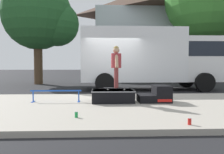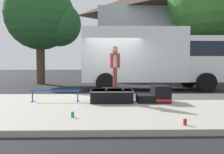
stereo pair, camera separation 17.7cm
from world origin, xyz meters
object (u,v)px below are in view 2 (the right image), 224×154
object	(u,v)px
kicker_ramp	(156,95)
street_tree_neighbour	(213,1)
soda_can_b	(73,114)
skate_box	(112,96)
soda_can	(185,122)
box_truck	(152,57)
skateboard	(115,88)
street_tree_main	(44,18)
skater_kid	(115,63)
grind_rail	(55,93)

from	to	relation	value
kicker_ramp	street_tree_neighbour	world-z (taller)	street_tree_neighbour
soda_can_b	skate_box	bearing A→B (deg)	66.69
soda_can	box_truck	bearing A→B (deg)	83.31
kicker_ramp	skateboard	distance (m)	1.26
street_tree_main	skater_kid	bearing A→B (deg)	-62.50
skateboard	street_tree_main	xyz separation A→B (m)	(-4.46, 8.56, 3.92)
street_tree_neighbour	box_truck	bearing A→B (deg)	-139.96
soda_can_b	skateboard	bearing A→B (deg)	64.35
grind_rail	box_truck	size ratio (longest dim) A/B	0.22
grind_rail	box_truck	distance (m)	6.16
skateboard	soda_can_b	xyz separation A→B (m)	(-0.97, -2.03, -0.36)
skate_box	skateboard	distance (m)	0.25
skate_box	soda_can_b	bearing A→B (deg)	-113.31
kicker_ramp	skater_kid	size ratio (longest dim) A/B	0.76
box_truck	skateboard	bearing A→B (deg)	-113.68
grind_rail	skater_kid	distance (m)	2.05
kicker_ramp	skater_kid	distance (m)	1.57
skate_box	street_tree_neighbour	size ratio (longest dim) A/B	0.14
skater_kid	skate_box	bearing A→B (deg)	-179.84
soda_can_b	street_tree_main	distance (m)	11.94
skate_box	skater_kid	distance (m)	0.99
grind_rail	skate_box	bearing A→B (deg)	-4.06
kicker_ramp	soda_can	world-z (taller)	kicker_ramp
skater_kid	skateboard	bearing A→B (deg)	88.21
grind_rail	skater_kid	world-z (taller)	skater_kid
grind_rail	box_truck	xyz separation A→B (m)	(3.90, 4.59, 1.31)
skateboard	soda_can	size ratio (longest dim) A/B	6.34
box_truck	street_tree_main	distance (m)	8.06
soda_can_b	skater_kid	bearing A→B (deg)	64.35
kicker_ramp	skateboard	bearing A→B (deg)	179.97
skater_kid	street_tree_main	bearing A→B (deg)	117.50
skater_kid	soda_can_b	world-z (taller)	skater_kid
street_tree_neighbour	skater_kid	bearing A→B (deg)	-128.60
box_truck	street_tree_main	world-z (taller)	street_tree_main
street_tree_neighbour	street_tree_main	bearing A→B (deg)	-177.70
skater_kid	box_truck	xyz separation A→B (m)	(2.06, 4.71, 0.40)
skate_box	street_tree_neighbour	bearing A→B (deg)	51.02
grind_rail	street_tree_neighbour	xyz separation A→B (m)	(9.04, 8.91, 5.39)
skateboard	street_tree_main	distance (m)	10.42
grind_rail	street_tree_main	xyz separation A→B (m)	(-2.62, 8.44, 4.07)
kicker_ramp	soda_can	xyz separation A→B (m)	(-0.05, -2.70, -0.14)
street_tree_neighbour	skateboard	bearing A→B (deg)	-128.60
box_truck	soda_can	bearing A→B (deg)	-96.69
kicker_ramp	soda_can_b	world-z (taller)	kicker_ramp
kicker_ramp	skater_kid	world-z (taller)	skater_kid
skateboard	street_tree_main	world-z (taller)	street_tree_main
skater_kid	street_tree_neighbour	size ratio (longest dim) A/B	0.14
skate_box	box_truck	size ratio (longest dim) A/B	0.18
skateboard	street_tree_neighbour	xyz separation A→B (m)	(7.21, 9.03, 5.24)
street_tree_main	street_tree_neighbour	size ratio (longest dim) A/B	0.79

